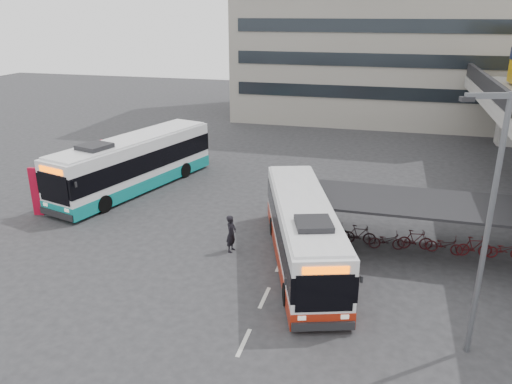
% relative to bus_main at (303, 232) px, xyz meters
% --- Properties ---
extents(ground, '(120.00, 120.00, 0.00)m').
position_rel_bus_main_xyz_m(ground, '(-3.43, -0.39, -1.51)').
color(ground, '#28282B').
rests_on(ground, ground).
extents(bike_shelter, '(10.00, 4.00, 2.54)m').
position_rel_bus_main_xyz_m(bike_shelter, '(5.07, 2.61, -0.15)').
color(bike_shelter, '#595B60').
rests_on(bike_shelter, ground).
extents(road_markings, '(0.15, 7.60, 0.01)m').
position_rel_bus_main_xyz_m(road_markings, '(-0.93, -3.39, -1.50)').
color(road_markings, beige).
rests_on(road_markings, ground).
extents(bus_main, '(5.61, 11.18, 3.25)m').
position_rel_bus_main_xyz_m(bus_main, '(0.00, 0.00, 0.00)').
color(bus_main, white).
rests_on(bus_main, ground).
extents(bus_teal, '(5.92, 12.66, 3.67)m').
position_rel_bus_main_xyz_m(bus_teal, '(-12.14, 7.18, 0.19)').
color(bus_teal, white).
rests_on(bus_teal, ground).
extents(pedestrian, '(0.51, 0.71, 1.84)m').
position_rel_bus_main_xyz_m(pedestrian, '(-3.47, 0.25, -0.59)').
color(pedestrian, black).
rests_on(pedestrian, ground).
extents(lamp_post, '(1.50, 0.64, 8.80)m').
position_rel_bus_main_xyz_m(lamp_post, '(6.44, -4.91, 3.51)').
color(lamp_post, '#595B60').
rests_on(lamp_post, ground).
extents(sign_totem_mid, '(0.60, 0.27, 2.79)m').
position_rel_bus_main_xyz_m(sign_totem_mid, '(-15.41, 1.79, -0.07)').
color(sign_totem_mid, maroon).
rests_on(sign_totem_mid, ground).
extents(sign_totem_north, '(0.52, 0.24, 2.40)m').
position_rel_bus_main_xyz_m(sign_totem_north, '(-15.81, 9.70, -0.27)').
color(sign_totem_north, maroon).
rests_on(sign_totem_north, ground).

